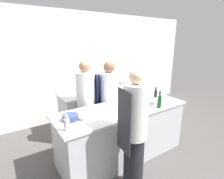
{
  "coord_description": "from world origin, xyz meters",
  "views": [
    {
      "loc": [
        -1.73,
        -2.26,
        2.07
      ],
      "look_at": [
        0.0,
        0.35,
        1.19
      ],
      "focal_mm": 28.0,
      "sensor_mm": 36.0,
      "label": 1
    }
  ],
  "objects_px": {
    "chef_at_stove": "(87,104)",
    "bottle_olive_oil": "(159,101)",
    "bottle_sauce": "(133,96)",
    "bottle_cooking_oil": "(67,124)",
    "stockpot": "(109,87)",
    "bottle_vinegar": "(124,98)",
    "bottle_wine": "(155,95)",
    "bowl_ceramic_blue": "(86,118)",
    "oven_range": "(124,94)",
    "chef_at_prep_near": "(134,132)",
    "chef_at_pass_far": "(109,103)",
    "bowl_prep_small": "(151,101)",
    "bowl_mixing_large": "(70,117)"
  },
  "relations": [
    {
      "from": "chef_at_prep_near",
      "to": "bottle_wine",
      "type": "bearing_deg",
      "value": -52.6
    },
    {
      "from": "chef_at_stove",
      "to": "bottle_olive_oil",
      "type": "relative_size",
      "value": 5.72
    },
    {
      "from": "chef_at_prep_near",
      "to": "bottle_sauce",
      "type": "height_order",
      "value": "chef_at_prep_near"
    },
    {
      "from": "chef_at_stove",
      "to": "bowl_prep_small",
      "type": "xyz_separation_m",
      "value": [
        0.92,
        -0.83,
        0.13
      ]
    },
    {
      "from": "chef_at_stove",
      "to": "bottle_olive_oil",
      "type": "bearing_deg",
      "value": 52.32
    },
    {
      "from": "bottle_sauce",
      "to": "stockpot",
      "type": "relative_size",
      "value": 1.33
    },
    {
      "from": "oven_range",
      "to": "bowl_ceramic_blue",
      "type": "xyz_separation_m",
      "value": [
        -2.11,
        -1.8,
        0.47
      ]
    },
    {
      "from": "oven_range",
      "to": "bottle_vinegar",
      "type": "xyz_separation_m",
      "value": [
        -1.23,
        -1.58,
        0.56
      ]
    },
    {
      "from": "bottle_cooking_oil",
      "to": "stockpot",
      "type": "xyz_separation_m",
      "value": [
        1.46,
        1.27,
        0.01
      ]
    },
    {
      "from": "chef_at_prep_near",
      "to": "oven_range",
      "type": "bearing_deg",
      "value": -28.32
    },
    {
      "from": "bottle_vinegar",
      "to": "bowl_prep_small",
      "type": "bearing_deg",
      "value": -32.7
    },
    {
      "from": "bottle_vinegar",
      "to": "bottle_olive_oil",
      "type": "bearing_deg",
      "value": -52.17
    },
    {
      "from": "bowl_mixing_large",
      "to": "bowl_prep_small",
      "type": "relative_size",
      "value": 0.88
    },
    {
      "from": "bottle_cooking_oil",
      "to": "oven_range",
      "type": "bearing_deg",
      "value": 38.59
    },
    {
      "from": "bottle_cooking_oil",
      "to": "bowl_ceramic_blue",
      "type": "xyz_separation_m",
      "value": [
        0.36,
        0.16,
        -0.06
      ]
    },
    {
      "from": "chef_at_pass_far",
      "to": "stockpot",
      "type": "height_order",
      "value": "chef_at_pass_far"
    },
    {
      "from": "chef_at_stove",
      "to": "bottle_vinegar",
      "type": "relative_size",
      "value": 5.86
    },
    {
      "from": "oven_range",
      "to": "bottle_olive_oil",
      "type": "bearing_deg",
      "value": -112.23
    },
    {
      "from": "chef_at_stove",
      "to": "bottle_sauce",
      "type": "height_order",
      "value": "chef_at_stove"
    },
    {
      "from": "bottle_sauce",
      "to": "bottle_cooking_oil",
      "type": "bearing_deg",
      "value": -165.52
    },
    {
      "from": "chef_at_prep_near",
      "to": "bowl_prep_small",
      "type": "bearing_deg",
      "value": -50.85
    },
    {
      "from": "bottle_wine",
      "to": "chef_at_stove",
      "type": "bearing_deg",
      "value": 146.78
    },
    {
      "from": "bottle_cooking_oil",
      "to": "bottle_sauce",
      "type": "bearing_deg",
      "value": 14.48
    },
    {
      "from": "oven_range",
      "to": "bottle_cooking_oil",
      "type": "height_order",
      "value": "bottle_cooking_oil"
    },
    {
      "from": "chef_at_pass_far",
      "to": "bottle_wine",
      "type": "bearing_deg",
      "value": -111.69
    },
    {
      "from": "chef_at_stove",
      "to": "bottle_cooking_oil",
      "type": "xyz_separation_m",
      "value": [
        -0.73,
        -0.95,
        0.17
      ]
    },
    {
      "from": "oven_range",
      "to": "chef_at_prep_near",
      "type": "height_order",
      "value": "chef_at_prep_near"
    },
    {
      "from": "oven_range",
      "to": "stockpot",
      "type": "distance_m",
      "value": 1.33
    },
    {
      "from": "bottle_olive_oil",
      "to": "bottle_wine",
      "type": "relative_size",
      "value": 1.14
    },
    {
      "from": "bottle_sauce",
      "to": "bowl_prep_small",
      "type": "bearing_deg",
      "value": -51.83
    },
    {
      "from": "bowl_ceramic_blue",
      "to": "stockpot",
      "type": "xyz_separation_m",
      "value": [
        1.11,
        1.1,
        0.07
      ]
    },
    {
      "from": "bottle_wine",
      "to": "bowl_ceramic_blue",
      "type": "bearing_deg",
      "value": -178.5
    },
    {
      "from": "bottle_cooking_oil",
      "to": "bowl_ceramic_blue",
      "type": "relative_size",
      "value": 1.19
    },
    {
      "from": "chef_at_stove",
      "to": "bowl_mixing_large",
      "type": "bearing_deg",
      "value": -28.37
    },
    {
      "from": "bottle_vinegar",
      "to": "bottle_sauce",
      "type": "bearing_deg",
      "value": -2.17
    },
    {
      "from": "oven_range",
      "to": "bottle_cooking_oil",
      "type": "relative_size",
      "value": 4.44
    },
    {
      "from": "oven_range",
      "to": "bowl_mixing_large",
      "type": "xyz_separation_m",
      "value": [
        -2.31,
        -1.69,
        0.48
      ]
    },
    {
      "from": "chef_at_pass_far",
      "to": "bottle_cooking_oil",
      "type": "bearing_deg",
      "value": 141.05
    },
    {
      "from": "chef_at_pass_far",
      "to": "bowl_prep_small",
      "type": "xyz_separation_m",
      "value": [
        0.5,
        -0.66,
        0.14
      ]
    },
    {
      "from": "chef_at_pass_far",
      "to": "stockpot",
      "type": "distance_m",
      "value": 0.61
    },
    {
      "from": "chef_at_stove",
      "to": "bottle_olive_oil",
      "type": "height_order",
      "value": "chef_at_stove"
    },
    {
      "from": "oven_range",
      "to": "bowl_mixing_large",
      "type": "height_order",
      "value": "bowl_mixing_large"
    },
    {
      "from": "oven_range",
      "to": "bowl_prep_small",
      "type": "xyz_separation_m",
      "value": [
        -0.82,
        -1.85,
        0.49
      ]
    },
    {
      "from": "oven_range",
      "to": "bowl_mixing_large",
      "type": "bearing_deg",
      "value": -143.85
    },
    {
      "from": "stockpot",
      "to": "oven_range",
      "type": "bearing_deg",
      "value": 34.84
    },
    {
      "from": "bowl_ceramic_blue",
      "to": "stockpot",
      "type": "bearing_deg",
      "value": 44.96
    },
    {
      "from": "oven_range",
      "to": "bottle_olive_oil",
      "type": "distance_m",
      "value": 2.31
    },
    {
      "from": "oven_range",
      "to": "bottle_vinegar",
      "type": "distance_m",
      "value": 2.08
    },
    {
      "from": "stockpot",
      "to": "bottle_vinegar",
      "type": "bearing_deg",
      "value": -104.63
    },
    {
      "from": "bowl_prep_small",
      "to": "bottle_vinegar",
      "type": "bearing_deg",
      "value": 147.3
    }
  ]
}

